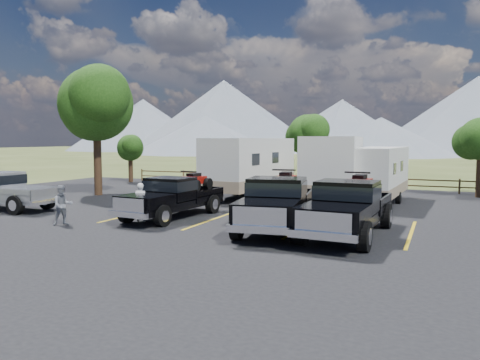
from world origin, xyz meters
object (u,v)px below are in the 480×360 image
at_px(person_a, 141,202).
at_px(trailer_center, 334,168).
at_px(rig_left, 174,196).
at_px(trailer_left, 250,166).
at_px(pickup_silver, 2,190).
at_px(rig_right, 349,206).
at_px(rig_center, 278,201).
at_px(trailer_right, 378,174).
at_px(person_b, 63,205).
at_px(tree_big_nw, 96,104).

bearing_deg(person_a, trailer_center, -137.23).
height_order(rig_left, trailer_left, trailer_left).
bearing_deg(pickup_silver, rig_right, 91.72).
height_order(trailer_center, pickup_silver, trailer_center).
bearing_deg(trailer_center, pickup_silver, -151.96).
bearing_deg(rig_center, trailer_right, 65.43).
distance_m(trailer_left, pickup_silver, 13.39).
distance_m(rig_center, rig_right, 2.70).
height_order(rig_left, rig_right, rig_right).
bearing_deg(person_b, rig_left, -6.96).
height_order(rig_center, pickup_silver, rig_center).
xyz_separation_m(tree_big_nw, trailer_left, (8.92, 3.09, -3.73)).
relative_size(tree_big_nw, rig_center, 1.14).
height_order(rig_center, trailer_center, trailer_center).
distance_m(trailer_right, pickup_silver, 19.17).
bearing_deg(tree_big_nw, rig_right, -20.52).
bearing_deg(trailer_left, trailer_center, 1.48).
height_order(tree_big_nw, rig_left, tree_big_nw).
bearing_deg(person_a, rig_center, 171.38).
bearing_deg(tree_big_nw, trailer_center, 11.78).
bearing_deg(tree_big_nw, person_b, -57.17).
distance_m(pickup_silver, person_a, 8.18).
height_order(trailer_right, person_a, trailer_right).
xyz_separation_m(trailer_center, person_a, (-6.04, -9.67, -1.06)).
xyz_separation_m(rig_center, person_a, (-5.83, -0.67, -0.26)).
xyz_separation_m(rig_center, person_b, (-8.19, -2.63, -0.27)).
xyz_separation_m(rig_left, person_b, (-3.11, -3.37, -0.15)).
height_order(rig_center, person_b, rig_center).
bearing_deg(trailer_center, person_a, -128.01).
bearing_deg(trailer_center, person_b, -131.88).
distance_m(rig_right, trailer_left, 11.99).
xyz_separation_m(trailer_center, trailer_right, (2.34, 0.03, -0.30)).
height_order(rig_left, person_b, rig_left).
height_order(trailer_center, person_b, trailer_center).
bearing_deg(rig_right, rig_left, 176.38).
xyz_separation_m(trailer_right, person_b, (-10.75, -11.65, -0.77)).
bearing_deg(rig_center, person_b, -170.94).
xyz_separation_m(tree_big_nw, trailer_right, (16.36, 2.95, -3.99)).
bearing_deg(tree_big_nw, rig_center, -23.75).
bearing_deg(trailer_right, trailer_center, -175.94).
distance_m(rig_center, pickup_silver, 14.01).
height_order(tree_big_nw, person_b, tree_big_nw).
xyz_separation_m(rig_right, pickup_silver, (-16.69, -0.51, -0.11)).
xyz_separation_m(rig_center, trailer_left, (-4.89, 9.16, 0.76)).
bearing_deg(trailer_center, rig_center, -97.40).
relative_size(trailer_left, trailer_right, 1.16).
bearing_deg(person_b, person_a, -14.72).
distance_m(rig_right, trailer_center, 9.46).
bearing_deg(trailer_center, tree_big_nw, -174.23).
distance_m(trailer_left, trailer_center, 5.11).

